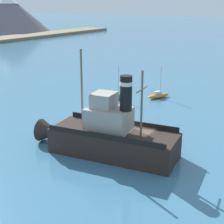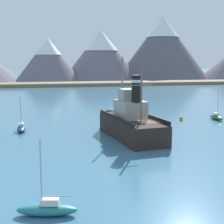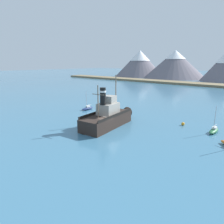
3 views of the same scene
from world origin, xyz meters
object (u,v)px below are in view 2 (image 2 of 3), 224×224
Objects in this scene: old_tugboat at (130,123)px; sailboat_navy at (21,128)px; sailboat_green at (216,117)px; sailboat_teal at (47,209)px; mooring_buoy at (181,118)px.

sailboat_navy is (-13.48, 6.44, -1.40)m from old_tugboat.
sailboat_navy is 30.58m from sailboat_green.
old_tugboat is 15.00m from sailboat_navy.
sailboat_navy is 26.69m from sailboat_teal.
old_tugboat is 19.49m from sailboat_green.
old_tugboat reaches higher than sailboat_green.
sailboat_navy is at bearing -171.73° from mooring_buoy.
sailboat_green is (27.48, 29.62, 0.00)m from sailboat_teal.
old_tugboat is at bearing -137.93° from mooring_buoy.
sailboat_green is at bearing -4.64° from mooring_buoy.
sailboat_teal is (2.95, -26.52, 0.00)m from sailboat_navy.
mooring_buoy is at bearing 42.07° from old_tugboat.
sailboat_teal reaches higher than mooring_buoy.
old_tugboat is at bearing -150.64° from sailboat_green.
sailboat_navy is 1.00× the size of sailboat_green.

